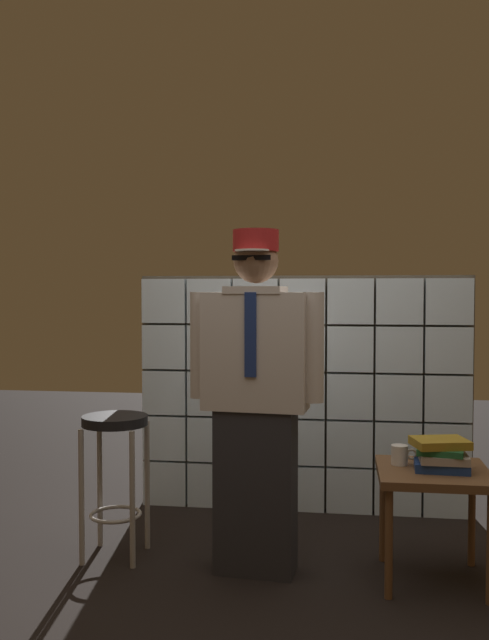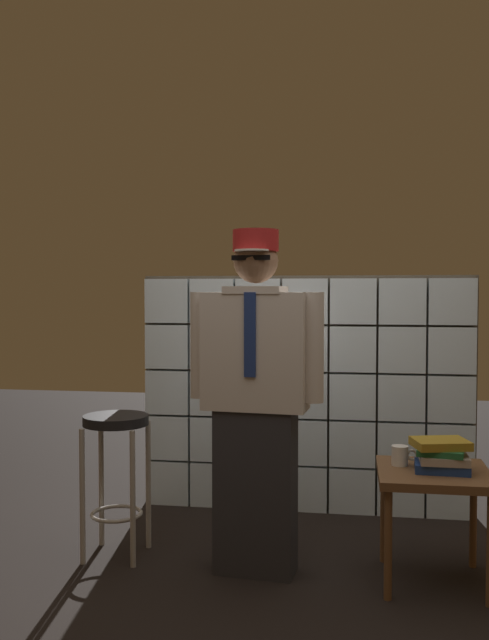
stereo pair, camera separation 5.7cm
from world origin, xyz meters
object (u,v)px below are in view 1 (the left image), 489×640
Objects in this scene: side_table at (433,484)px; book_stack at (441,455)px; standing_person at (256,395)px; coffee_mug at (400,455)px; bar_stool at (115,451)px.

side_table is 0.15m from book_stack.
coffee_mug is (0.70, 0.08, -0.29)m from standing_person.
side_table is at bearing -24.03° from coffee_mug.
coffee_mug is at bearing 155.97° from side_table.
bar_stool is 1.45m from coffee_mug.
standing_person is at bearing 179.57° from book_stack.
standing_person is 0.82m from bar_stool.
standing_person is at bearing -173.85° from coffee_mug.
bar_stool is 1.64m from book_stack.
standing_person is 0.76m from coffee_mug.
side_table is (1.60, -0.09, -0.08)m from bar_stool.
bar_stool is at bearing 178.48° from standing_person.
bar_stool is 5.87× the size of coffee_mug.
bar_stool is at bearing 176.95° from side_table.
bar_stool is 1.37× the size of side_table.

